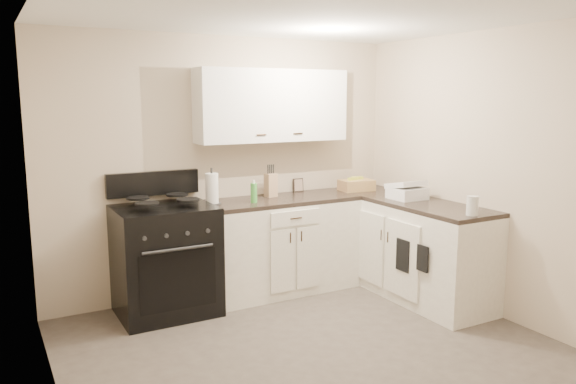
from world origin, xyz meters
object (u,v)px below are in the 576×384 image
wicker_basket (356,185)px  paper_towel (212,189)px  countertop_grill (407,193)px  stove (165,263)px  knife_block (271,185)px

wicker_basket → paper_towel: bearing=179.6°
paper_towel → countertop_grill: size_ratio=0.93×
paper_towel → wicker_basket: bearing=-0.4°
stove → knife_block: (1.14, 0.15, 0.60)m
knife_block → paper_towel: (-0.66, -0.09, 0.03)m
stove → wicker_basket: size_ratio=2.99×
paper_towel → wicker_basket: 1.63m
stove → countertop_grill: size_ratio=3.31×
knife_block → countertop_grill: 1.34m
paper_towel → countertop_grill: paper_towel is taller
wicker_basket → stove: bearing=-178.8°
stove → knife_block: size_ratio=4.43×
stove → wicker_basket: 2.18m
wicker_basket → countertop_grill: (0.13, -0.65, -0.00)m
stove → wicker_basket: (2.11, 0.04, 0.54)m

